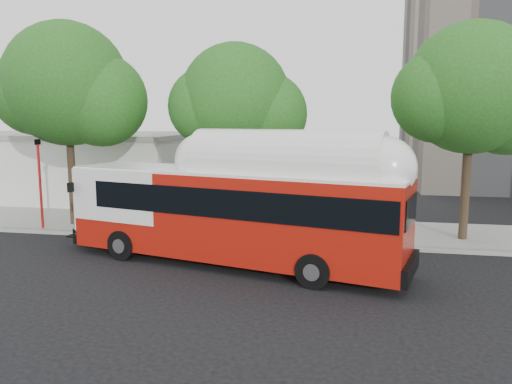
# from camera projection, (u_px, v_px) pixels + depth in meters

# --- Properties ---
(ground) EXTENTS (120.00, 120.00, 0.00)m
(ground) POSITION_uv_depth(u_px,v_px,m) (225.00, 270.00, 17.41)
(ground) COLOR black
(ground) RESTS_ON ground
(sidewalk) EXTENTS (60.00, 5.00, 0.15)m
(sidewalk) POSITION_uv_depth(u_px,v_px,m) (259.00, 228.00, 23.71)
(sidewalk) COLOR gray
(sidewalk) RESTS_ON ground
(curb_strip) EXTENTS (60.00, 0.30, 0.15)m
(curb_strip) POSITION_uv_depth(u_px,v_px,m) (248.00, 241.00, 21.18)
(curb_strip) COLOR gray
(curb_strip) RESTS_ON ground
(red_curb_segment) EXTENTS (10.00, 0.32, 0.16)m
(red_curb_segment) POSITION_uv_depth(u_px,v_px,m) (180.00, 238.00, 21.74)
(red_curb_segment) COLOR maroon
(red_curb_segment) RESTS_ON ground
(street_tree_left) EXTENTS (6.67, 5.80, 9.74)m
(street_tree_left) POSITION_uv_depth(u_px,v_px,m) (77.00, 89.00, 23.40)
(street_tree_left) COLOR #2D2116
(street_tree_left) RESTS_ON ground
(street_tree_mid) EXTENTS (5.75, 5.00, 8.62)m
(street_tree_mid) POSITION_uv_depth(u_px,v_px,m) (244.00, 104.00, 22.52)
(street_tree_mid) COLOR #2D2116
(street_tree_mid) RESTS_ON ground
(street_tree_right) EXTENTS (6.21, 5.40, 9.18)m
(street_tree_right) POSITION_uv_depth(u_px,v_px,m) (482.00, 94.00, 20.41)
(street_tree_right) COLOR #2D2116
(street_tree_right) RESTS_ON ground
(low_commercial_bldg) EXTENTS (16.20, 10.20, 4.25)m
(low_commercial_bldg) POSITION_uv_depth(u_px,v_px,m) (73.00, 165.00, 33.28)
(low_commercial_bldg) COLOR silver
(low_commercial_bldg) RESTS_ON ground
(transit_bus) EXTENTS (13.45, 5.59, 3.93)m
(transit_bus) POSITION_uv_depth(u_px,v_px,m) (234.00, 215.00, 17.85)
(transit_bus) COLOR #A4150B
(transit_bus) RESTS_ON ground
(signal_pole) EXTENTS (0.12, 0.41, 4.30)m
(signal_pole) POSITION_uv_depth(u_px,v_px,m) (40.00, 185.00, 23.09)
(signal_pole) COLOR red
(signal_pole) RESTS_ON ground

